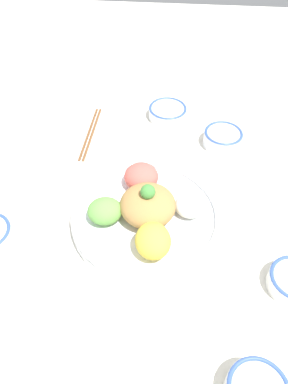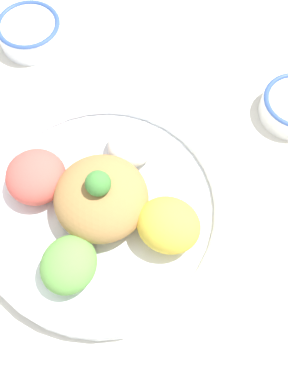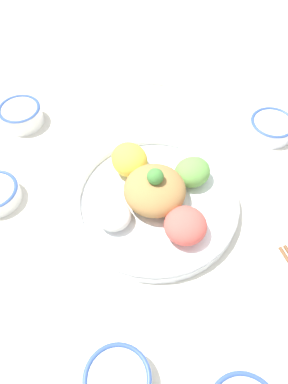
% 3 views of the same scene
% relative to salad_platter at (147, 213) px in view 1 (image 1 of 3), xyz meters
% --- Properties ---
extents(ground_plane, '(2.40, 2.40, 0.00)m').
position_rel_salad_platter_xyz_m(ground_plane, '(-0.02, -0.03, -0.03)').
color(ground_plane, silver).
extents(salad_platter, '(0.32, 0.32, 0.11)m').
position_rel_salad_platter_xyz_m(salad_platter, '(0.00, 0.00, 0.00)').
color(salad_platter, white).
rests_on(salad_platter, ground_plane).
extents(sauce_bowl_dark, '(0.11, 0.11, 0.03)m').
position_rel_salad_platter_xyz_m(sauce_bowl_dark, '(0.03, 0.37, -0.01)').
color(sauce_bowl_dark, white).
rests_on(sauce_bowl_dark, ground_plane).
extents(rice_bowl_plain, '(0.10, 0.10, 0.04)m').
position_rel_salad_platter_xyz_m(rice_bowl_plain, '(0.17, 0.27, -0.01)').
color(rice_bowl_plain, white).
rests_on(rice_bowl_plain, ground_plane).
extents(chopsticks_pair_near, '(0.02, 0.22, 0.01)m').
position_rel_salad_platter_xyz_m(chopsticks_pair_near, '(-0.18, 0.28, -0.02)').
color(chopsticks_pair_near, brown).
rests_on(chopsticks_pair_near, ground_plane).
extents(serving_spoon_main, '(0.11, 0.09, 0.01)m').
position_rel_salad_platter_xyz_m(serving_spoon_main, '(-0.19, -0.31, -0.02)').
color(serving_spoon_main, beige).
rests_on(serving_spoon_main, ground_plane).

